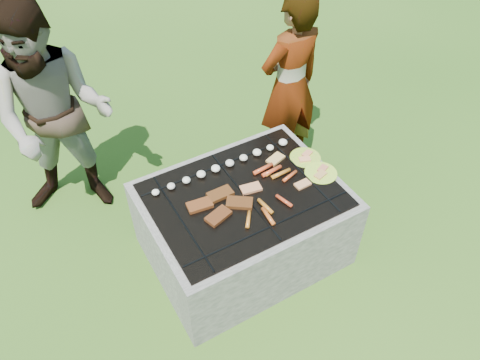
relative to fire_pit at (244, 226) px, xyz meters
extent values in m
plane|color=#244A12|center=(0.00, 0.00, -0.28)|extent=(60.00, 60.00, 0.00)
cube|color=#A8A095|center=(0.00, 0.41, 0.02)|extent=(1.30, 0.18, 0.60)
cube|color=gray|center=(0.00, -0.41, 0.02)|extent=(1.30, 0.18, 0.60)
cube|color=#A49D91|center=(-0.56, 0.00, 0.02)|extent=(0.18, 0.64, 0.60)
cube|color=gray|center=(0.56, 0.00, 0.02)|extent=(0.18, 0.64, 0.60)
cube|color=black|center=(0.00, 0.00, -0.04)|extent=(0.94, 0.64, 0.48)
sphere|color=#FF5914|center=(0.00, 0.00, 0.18)|extent=(0.10, 0.10, 0.10)
cube|color=black|center=(0.00, 0.00, 0.32)|extent=(1.20, 0.90, 0.01)
cylinder|color=black|center=(-0.45, 0.00, 0.33)|extent=(0.01, 0.88, 0.01)
cylinder|color=black|center=(0.00, 0.00, 0.33)|extent=(0.01, 0.88, 0.01)
cylinder|color=black|center=(0.45, 0.00, 0.33)|extent=(0.01, 0.88, 0.01)
cylinder|color=black|center=(0.00, -0.32, 0.33)|extent=(1.18, 0.01, 0.01)
cylinder|color=black|center=(0.00, 0.32, 0.33)|extent=(1.18, 0.01, 0.01)
ellipsoid|color=white|center=(-0.50, 0.29, 0.35)|extent=(0.05, 0.05, 0.04)
ellipsoid|color=beige|center=(-0.39, 0.29, 0.35)|extent=(0.05, 0.05, 0.04)
ellipsoid|color=beige|center=(-0.28, 0.29, 0.35)|extent=(0.06, 0.06, 0.04)
ellipsoid|color=#EEE4CA|center=(-0.17, 0.29, 0.35)|extent=(0.06, 0.06, 0.04)
ellipsoid|color=white|center=(-0.05, 0.29, 0.35)|extent=(0.06, 0.06, 0.04)
ellipsoid|color=beige|center=(0.06, 0.29, 0.35)|extent=(0.06, 0.06, 0.04)
ellipsoid|color=beige|center=(0.17, 0.29, 0.35)|extent=(0.06, 0.06, 0.04)
ellipsoid|color=silver|center=(0.28, 0.29, 0.35)|extent=(0.06, 0.06, 0.04)
ellipsoid|color=white|center=(0.39, 0.29, 0.35)|extent=(0.05, 0.05, 0.04)
ellipsoid|color=beige|center=(0.50, 0.29, 0.35)|extent=(0.06, 0.06, 0.04)
cube|color=#99461B|center=(-0.30, 0.05, 0.34)|extent=(0.17, 0.11, 0.02)
cube|color=brown|center=(-0.14, 0.07, 0.34)|extent=(0.17, 0.10, 0.02)
cube|color=brown|center=(-0.24, -0.09, 0.34)|extent=(0.18, 0.13, 0.02)
cube|color=brown|center=(-0.07, -0.06, 0.34)|extent=(0.19, 0.18, 0.02)
cylinder|color=#F04527|center=(0.23, 0.13, 0.34)|extent=(0.16, 0.04, 0.03)
cylinder|color=orange|center=(0.27, 0.08, 0.34)|extent=(0.12, 0.04, 0.02)
cylinder|color=#C67D20|center=(0.31, 0.03, 0.34)|extent=(0.15, 0.03, 0.03)
cylinder|color=orange|center=(0.35, -0.02, 0.34)|extent=(0.13, 0.06, 0.02)
cylinder|color=#C07E1F|center=(0.06, -0.17, 0.34)|extent=(0.04, 0.15, 0.03)
cylinder|color=#C1431F|center=(0.19, -0.19, 0.34)|extent=(0.06, 0.13, 0.02)
cylinder|color=orange|center=(-0.09, -0.21, 0.34)|extent=(0.10, 0.12, 0.02)
cylinder|color=orange|center=(0.03, -0.25, 0.34)|extent=(0.04, 0.15, 0.03)
cylinder|color=#F04527|center=(0.27, 0.08, 0.34)|extent=(0.16, 0.04, 0.03)
cube|color=tan|center=(0.06, 0.02, 0.34)|extent=(0.15, 0.10, 0.02)
cube|color=tan|center=(0.38, -0.12, 0.34)|extent=(0.11, 0.07, 0.01)
cube|color=tan|center=(0.36, 0.18, 0.34)|extent=(0.15, 0.11, 0.02)
cylinder|color=yellow|center=(0.56, 0.09, 0.32)|extent=(0.28, 0.28, 0.01)
cube|color=#F5B07D|center=(0.54, 0.07, 0.34)|extent=(0.09, 0.07, 0.01)
cube|color=tan|center=(0.59, 0.11, 0.34)|extent=(0.09, 0.07, 0.01)
cylinder|color=#F2F83B|center=(0.56, -0.09, 0.33)|extent=(0.25, 0.25, 0.01)
cube|color=tan|center=(0.54, -0.11, 0.34)|extent=(0.10, 0.07, 0.01)
cube|color=tan|center=(0.59, -0.07, 0.34)|extent=(0.09, 0.08, 0.01)
imported|color=gray|center=(0.83, 0.71, 0.49)|extent=(0.58, 0.40, 1.54)
imported|color=#A49688|center=(-0.88, 1.09, 0.57)|extent=(1.03, 0.95, 1.70)
camera|label=1|loc=(-1.08, -1.81, 2.55)|focal=35.00mm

